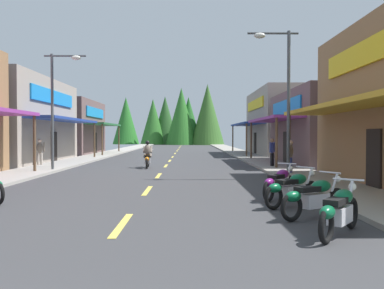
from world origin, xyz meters
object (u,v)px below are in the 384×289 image
(pedestrian_browsing, at_px, (272,151))
(pedestrian_by_shop, at_px, (40,151))
(streetlamp_right, at_px, (281,83))
(motorcycle_parked_right_0, at_px, (340,210))
(pedestrian_strolling, at_px, (290,155))
(rider_cruising_lead, at_px, (148,156))
(motorcycle_parked_right_1, at_px, (314,197))
(streetlamp_left, at_px, (59,95))
(motorcycle_parked_right_2, at_px, (292,188))
(motorcycle_parked_right_3, at_px, (279,183))

(pedestrian_browsing, bearing_deg, pedestrian_by_shop, -145.91)
(streetlamp_right, xyz_separation_m, motorcycle_parked_right_0, (-1.08, -10.18, -3.61))
(motorcycle_parked_right_0, distance_m, pedestrian_strolling, 12.22)
(rider_cruising_lead, height_order, pedestrian_by_shop, pedestrian_by_shop)
(motorcycle_parked_right_1, distance_m, rider_cruising_lead, 15.58)
(pedestrian_browsing, xyz_separation_m, pedestrian_strolling, (0.03, -4.23, -0.04))
(streetlamp_left, relative_size, motorcycle_parked_right_0, 3.42)
(pedestrian_browsing, bearing_deg, pedestrian_strolling, -51.92)
(streetlamp_left, xyz_separation_m, motorcycle_parked_right_2, (9.44, -10.88, -3.47))
(motorcycle_parked_right_1, bearing_deg, motorcycle_parked_right_3, 60.94)
(streetlamp_left, relative_size, motorcycle_parked_right_1, 3.26)
(streetlamp_left, xyz_separation_m, rider_cruising_lead, (4.35, 2.29, -3.31))
(motorcycle_parked_right_2, relative_size, rider_cruising_lead, 0.83)
(streetlamp_right, relative_size, motorcycle_parked_right_1, 3.39)
(motorcycle_parked_right_3, height_order, pedestrian_by_shop, pedestrian_by_shop)
(streetlamp_left, height_order, motorcycle_parked_right_2, streetlamp_left)
(motorcycle_parked_right_0, bearing_deg, pedestrian_strolling, 27.67)
(motorcycle_parked_right_0, xyz_separation_m, motorcycle_parked_right_2, (-0.10, 3.22, 0.00))
(streetlamp_left, height_order, motorcycle_parked_right_1, streetlamp_left)
(streetlamp_left, bearing_deg, pedestrian_browsing, 10.76)
(motorcycle_parked_right_0, height_order, pedestrian_strolling, pedestrian_strolling)
(streetlamp_left, distance_m, pedestrian_strolling, 12.06)
(motorcycle_parked_right_2, bearing_deg, streetlamp_right, 43.90)
(pedestrian_by_shop, bearing_deg, streetlamp_left, -169.02)
(rider_cruising_lead, relative_size, pedestrian_strolling, 1.31)
(motorcycle_parked_right_0, height_order, pedestrian_browsing, pedestrian_browsing)
(streetlamp_right, bearing_deg, pedestrian_browsing, 82.21)
(pedestrian_browsing, bearing_deg, streetlamp_left, -131.62)
(motorcycle_parked_right_0, height_order, motorcycle_parked_right_3, same)
(motorcycle_parked_right_1, bearing_deg, streetlamp_left, 95.13)
(motorcycle_parked_right_0, bearing_deg, motorcycle_parked_right_1, 35.90)
(motorcycle_parked_right_0, xyz_separation_m, motorcycle_parked_right_3, (-0.15, 4.61, 0.00))
(motorcycle_parked_right_2, distance_m, pedestrian_browsing, 13.22)
(motorcycle_parked_right_1, relative_size, pedestrian_browsing, 1.10)
(motorcycle_parked_right_0, bearing_deg, pedestrian_by_shop, 70.99)
(motorcycle_parked_right_2, bearing_deg, rider_cruising_lead, 74.71)
(motorcycle_parked_right_2, xyz_separation_m, pedestrian_strolling, (2.05, 8.83, 0.46))
(pedestrian_strolling, bearing_deg, motorcycle_parked_right_0, -72.33)
(motorcycle_parked_right_3, height_order, pedestrian_strolling, pedestrian_strolling)
(motorcycle_parked_right_0, height_order, rider_cruising_lead, rider_cruising_lead)
(streetlamp_left, bearing_deg, pedestrian_by_shop, 124.28)
(motorcycle_parked_right_0, distance_m, motorcycle_parked_right_2, 3.23)
(streetlamp_left, xyz_separation_m, motorcycle_parked_right_3, (9.39, -9.50, -3.47))
(pedestrian_strolling, bearing_deg, motorcycle_parked_right_1, -73.67)
(motorcycle_parked_right_0, height_order, motorcycle_parked_right_1, same)
(motorcycle_parked_right_2, bearing_deg, pedestrian_browsing, 44.76)
(motorcycle_parked_right_1, height_order, rider_cruising_lead, rider_cruising_lead)
(streetlamp_left, distance_m, motorcycle_parked_right_2, 14.82)
(motorcycle_parked_right_1, distance_m, motorcycle_parked_right_3, 2.90)
(rider_cruising_lead, relative_size, pedestrian_by_shop, 1.28)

